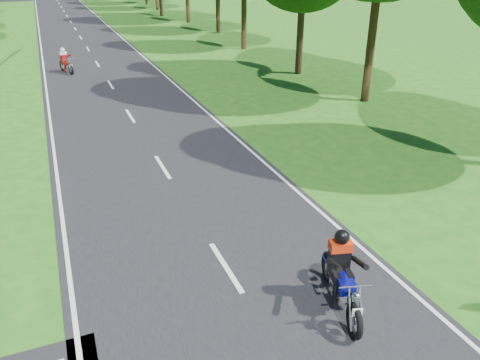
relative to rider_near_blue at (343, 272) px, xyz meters
name	(u,v)px	position (x,y,z in m)	size (l,w,h in m)	color
ground	(262,326)	(-1.65, 0.07, -0.84)	(160.00, 160.00, 0.00)	#1B5C15
main_road	(71,22)	(-1.65, 50.07, -0.83)	(7.00, 140.00, 0.02)	black
road_markings	(71,24)	(-1.79, 48.20, -0.81)	(7.40, 140.00, 0.01)	silver
rider_near_blue	(343,272)	(0.00, 0.00, 0.00)	(0.66, 1.97, 1.64)	#0C0F8A
rider_far_red	(65,60)	(-3.66, 24.10, -0.08)	(0.59, 1.77, 1.47)	#A81A0C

